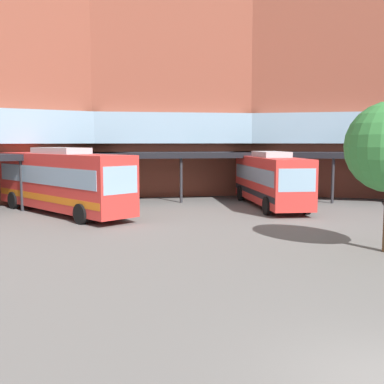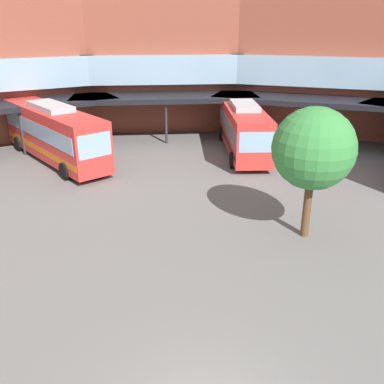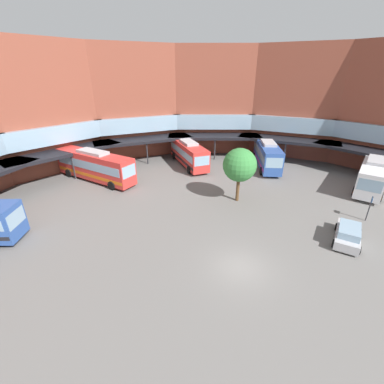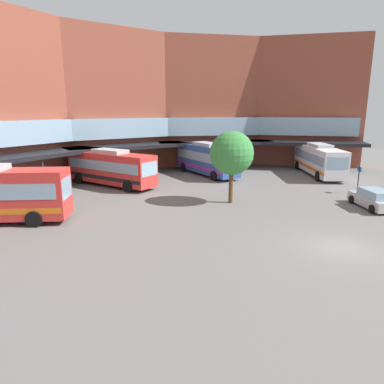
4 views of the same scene
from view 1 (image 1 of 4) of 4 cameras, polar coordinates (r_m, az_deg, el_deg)
station_building at (r=29.85m, az=-0.24°, el=13.19°), size 71.89×34.63×16.86m
bus_1 at (r=29.38m, az=-15.58°, el=1.37°), size 8.85×11.26×4.00m
bus_3 at (r=31.78m, az=9.52°, el=1.58°), size 3.18×10.45×3.70m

